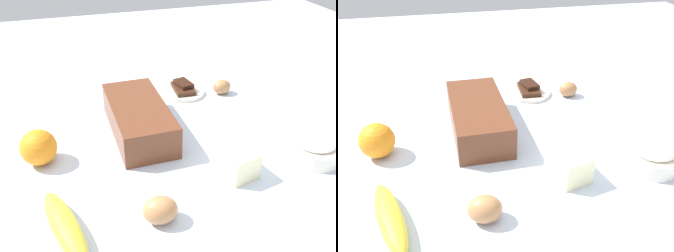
# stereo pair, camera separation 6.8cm
# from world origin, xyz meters

# --- Properties ---
(ground_plane) EXTENTS (2.40, 2.40, 0.02)m
(ground_plane) POSITION_xyz_m (0.00, 0.00, -0.01)
(ground_plane) COLOR silver
(loaf_pan) EXTENTS (0.28, 0.13, 0.08)m
(loaf_pan) POSITION_xyz_m (0.06, 0.06, 0.04)
(loaf_pan) COLOR brown
(loaf_pan) RESTS_ON ground_plane
(flour_bowl) EXTENTS (0.13, 0.13, 0.06)m
(flour_bowl) POSITION_xyz_m (-0.16, -0.29, 0.03)
(flour_bowl) COLOR silver
(flour_bowl) RESTS_ON ground_plane
(banana) EXTENTS (0.19, 0.09, 0.04)m
(banana) POSITION_xyz_m (-0.23, 0.26, 0.02)
(banana) COLOR yellow
(banana) RESTS_ON ground_plane
(orange_fruit) EXTENTS (0.08, 0.08, 0.08)m
(orange_fruit) POSITION_xyz_m (-0.00, 0.30, 0.04)
(orange_fruit) COLOR orange
(orange_fruit) RESTS_ON ground_plane
(butter_block) EXTENTS (0.10, 0.08, 0.06)m
(butter_block) POSITION_xyz_m (-0.16, -0.10, 0.03)
(butter_block) COLOR #F4EDB2
(butter_block) RESTS_ON ground_plane
(egg_near_butter) EXTENTS (0.05, 0.06, 0.04)m
(egg_near_butter) POSITION_xyz_m (0.19, -0.23, 0.02)
(egg_near_butter) COLOR #A87144
(egg_near_butter) RESTS_ON ground_plane
(egg_beside_bowl) EXTENTS (0.06, 0.07, 0.05)m
(egg_beside_bowl) POSITION_xyz_m (-0.25, 0.09, 0.03)
(egg_beside_bowl) COLOR #B57A4A
(egg_beside_bowl) RESTS_ON ground_plane
(chocolate_plate) EXTENTS (0.13, 0.13, 0.03)m
(chocolate_plate) POSITION_xyz_m (0.23, -0.12, 0.01)
(chocolate_plate) COLOR silver
(chocolate_plate) RESTS_ON ground_plane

